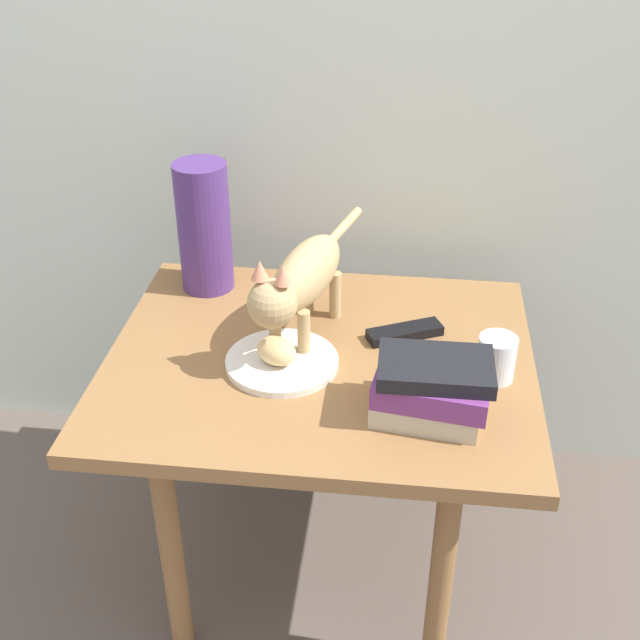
% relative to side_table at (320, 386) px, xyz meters
% --- Properties ---
extents(ground_plane, '(6.00, 6.00, 0.00)m').
position_rel_side_table_xyz_m(ground_plane, '(0.00, 0.00, -0.49)').
color(ground_plane, brown).
extents(back_panel, '(4.00, 0.04, 2.20)m').
position_rel_side_table_xyz_m(back_panel, '(0.00, 0.45, 0.61)').
color(back_panel, silver).
rests_on(back_panel, ground).
extents(side_table, '(0.81, 0.67, 0.56)m').
position_rel_side_table_xyz_m(side_table, '(0.00, 0.00, 0.00)').
color(side_table, olive).
rests_on(side_table, ground).
extents(plate, '(0.21, 0.21, 0.01)m').
position_rel_side_table_xyz_m(plate, '(-0.07, -0.04, 0.08)').
color(plate, silver).
rests_on(plate, side_table).
extents(bread_roll, '(0.10, 0.09, 0.05)m').
position_rel_side_table_xyz_m(bread_roll, '(-0.07, -0.05, 0.11)').
color(bread_roll, '#E0BC7A').
rests_on(bread_roll, plate).
extents(cat, '(0.17, 0.47, 0.23)m').
position_rel_side_table_xyz_m(cat, '(-0.04, 0.05, 0.20)').
color(cat, tan).
rests_on(cat, side_table).
extents(book_stack, '(0.21, 0.16, 0.11)m').
position_rel_side_table_xyz_m(book_stack, '(0.21, -0.15, 0.13)').
color(book_stack, '#BCB299').
rests_on(book_stack, side_table).
extents(green_vase, '(0.11, 0.11, 0.28)m').
position_rel_side_table_xyz_m(green_vase, '(-0.27, 0.24, 0.21)').
color(green_vase, '#4C2D72').
rests_on(green_vase, side_table).
extents(candle_jar, '(0.07, 0.07, 0.08)m').
position_rel_side_table_xyz_m(candle_jar, '(0.32, -0.03, 0.11)').
color(candle_jar, silver).
rests_on(candle_jar, side_table).
extents(tv_remote, '(0.15, 0.10, 0.02)m').
position_rel_side_table_xyz_m(tv_remote, '(0.16, 0.09, 0.08)').
color(tv_remote, black).
rests_on(tv_remote, side_table).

